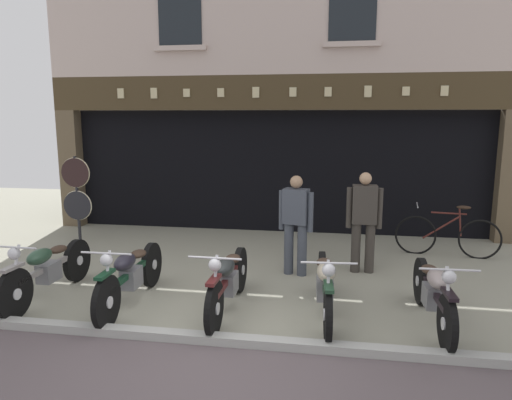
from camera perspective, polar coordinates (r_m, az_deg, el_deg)
The scene contains 12 objects.
shop_facade at distance 11.76m, azimuth 3.39°, elevation 6.12°, with size 9.99×4.42×5.96m.
motorcycle_left at distance 7.10m, azimuth -23.94°, elevation -7.61°, with size 0.62×2.04×0.91m.
motorcycle_center_left at distance 6.48m, azimuth -14.96°, elevation -8.70°, with size 0.62×2.09×0.92m.
motorcycle_center at distance 6.09m, azimuth -3.41°, elevation -9.63°, with size 0.62×2.03×0.91m.
motorcycle_center_right at distance 6.00m, azimuth 8.34°, elevation -10.08°, with size 0.62×2.01×0.90m.
motorcycle_right at distance 6.07m, azimuth 20.71°, elevation -10.41°, with size 0.62×1.95×0.90m.
salesman_left at distance 7.37m, azimuth 4.84°, elevation -2.53°, with size 0.55×0.31×1.58m.
shopkeeper_center at distance 7.64m, azimuth 12.94°, elevation -2.15°, with size 0.56×0.25×1.62m.
tyre_sign_pole at distance 9.90m, azimuth -20.89°, elevation 1.09°, with size 0.60×0.06×1.71m.
advert_board_near at distance 10.17m, azimuth 17.47°, elevation 5.38°, with size 0.70×0.03×1.03m.
advert_board_far at distance 10.38m, azimuth 23.56°, elevation 5.48°, with size 0.76×0.03×1.05m.
leaning_bicycle at distance 9.09m, azimuth 22.19°, elevation -3.98°, with size 1.78×0.50×0.95m.
Camera 1 is at (1.20, -4.64, 2.49)m, focal length 33.04 mm.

